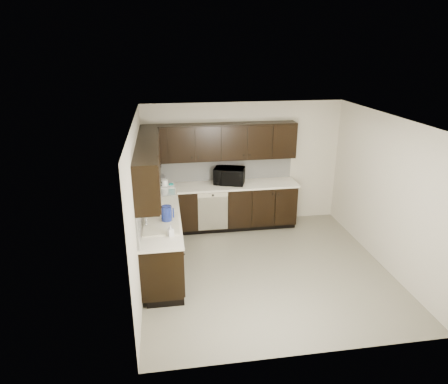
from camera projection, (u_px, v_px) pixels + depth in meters
The scene contains 20 objects.
floor at pixel (265, 269), 6.70m from camera, with size 4.00×4.00×0.00m, color gray.
ceiling at pixel (271, 120), 5.83m from camera, with size 4.00×4.00×0.00m, color white.
wall_back at pixel (243, 164), 8.12m from camera, with size 4.00×0.02×2.50m, color beige.
wall_left at pixel (138, 207), 5.98m from camera, with size 0.02×4.00×2.50m, color beige.
wall_right at pixel (386, 193), 6.55m from camera, with size 0.02×4.00×2.50m, color beige.
wall_front at pixel (314, 265), 4.41m from camera, with size 4.00×0.02×2.50m, color beige.
lower_cabinets at pixel (199, 223), 7.44m from camera, with size 3.00×2.80×0.90m.
countertop at pixel (198, 198), 7.26m from camera, with size 3.03×2.83×0.04m.
backsplash at pixel (185, 181), 7.34m from camera, with size 3.00×2.80×0.48m.
upper_cabinets at pixel (191, 151), 7.04m from camera, with size 3.00×2.80×0.70m.
dishwasher at pixel (213, 209), 7.71m from camera, with size 0.58×0.04×0.78m.
sink at pixel (161, 228), 6.14m from camera, with size 0.54×0.82×0.42m.
microwave at pixel (229, 176), 7.87m from camera, with size 0.59×0.40×0.32m, color black.
soap_bottle_a at pixel (171, 230), 5.73m from camera, with size 0.08×0.08×0.17m, color gray.
soap_bottle_b at pixel (154, 193), 7.11m from camera, with size 0.09×0.09×0.23m, color gray.
toaster_oven at pixel (157, 182), 7.69m from camera, with size 0.34×0.25×0.21m, color #BDBDBF.
storage_bin at pixel (163, 190), 7.36m from camera, with size 0.41×0.30×0.16m, color white.
blue_pitcher at pixel (167, 214), 6.19m from camera, with size 0.17×0.17×0.25m, color navy.
teal_tumbler at pixel (171, 188), 7.38m from camera, with size 0.09×0.09×0.19m, color #0D8F88.
paper_towel_roll at pixel (165, 187), 7.35m from camera, with size 0.12×0.12×0.27m, color white.
Camera 1 is at (-1.58, -5.66, 3.54)m, focal length 32.00 mm.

